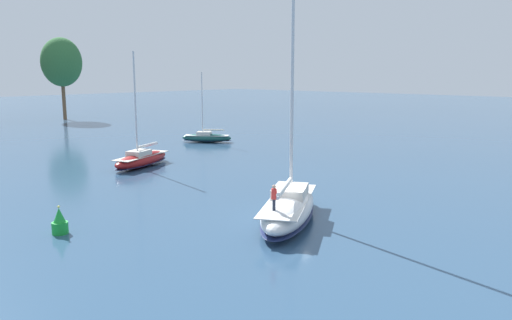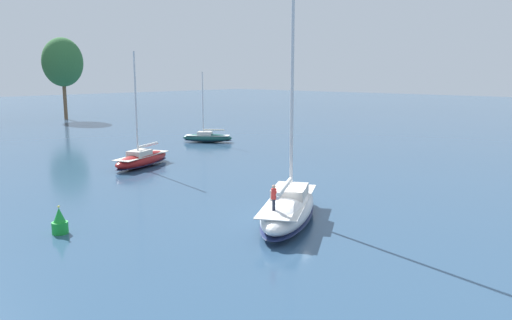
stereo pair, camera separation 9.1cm
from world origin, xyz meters
The scene contains 6 objects.
ground_plane centered at (0.00, 0.00, 0.00)m, with size 400.00×400.00×0.00m, color #2D4C6B.
tree_shore_center centered at (26.35, 82.88, 12.16)m, with size 8.44×8.44×17.38m.
sailboat_main centered at (0.02, 0.01, 1.05)m, with size 11.34×8.22×15.43m.
sailboat_moored_near_marina centered at (22.77, 33.41, 0.69)m, with size 5.94×7.18×10.11m.
sailboat_moored_far_slip centered at (5.10, 24.34, 0.83)m, with size 9.18×5.48×12.20m.
channel_buoy centered at (-11.77, 8.99, 0.72)m, with size 1.00×1.00×1.83m.
Camera 1 is at (-25.81, -20.42, 10.01)m, focal length 35.00 mm.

